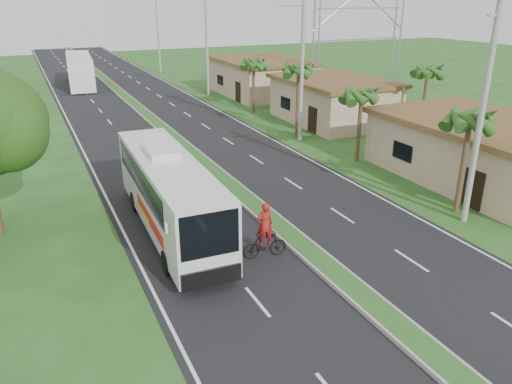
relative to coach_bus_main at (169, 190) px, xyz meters
name	(u,v)px	position (x,y,z in m)	size (l,w,h in m)	color
ground	(340,280)	(4.63, -6.92, -2.05)	(180.00, 180.00, 0.00)	#214E1C
road_asphalt	(183,147)	(4.63, 13.08, -2.04)	(14.00, 160.00, 0.02)	black
median_strip	(183,145)	(4.63, 13.08, -1.94)	(1.20, 160.00, 0.18)	gray
lane_edge_left	(87,159)	(-2.07, 13.08, -2.05)	(0.12, 160.00, 0.01)	silver
lane_edge_right	(267,136)	(11.33, 13.08, -2.05)	(0.12, 160.00, 0.01)	silver
shop_near	(485,150)	(18.63, -0.92, -0.27)	(8.60, 12.60, 3.52)	tan
shop_mid	(333,100)	(18.63, 15.08, -0.19)	(7.60, 10.60, 3.67)	tan
shop_far	(262,77)	(18.63, 29.08, -0.12)	(8.60, 11.60, 3.82)	tan
palm_verge_a	(470,119)	(13.63, -3.92, 2.69)	(2.40, 2.40, 5.45)	#473321
palm_verge_b	(362,95)	(14.03, 5.08, 2.31)	(2.40, 2.40, 5.05)	#473321
palm_verge_c	(299,69)	(13.43, 12.08, 3.08)	(2.40, 2.40, 5.85)	#473321
palm_verge_d	(254,63)	(13.93, 21.08, 2.50)	(2.40, 2.40, 5.25)	#473321
palm_behind_shop	(428,72)	(22.13, 8.08, 2.89)	(2.40, 2.40, 5.65)	#473321
utility_pole_a	(483,104)	(13.13, -4.92, 3.63)	(1.60, 0.28, 11.00)	gray
utility_pole_b	(302,55)	(13.11, 11.08, 4.21)	(3.20, 0.28, 12.00)	gray
utility_pole_c	(207,42)	(13.13, 31.08, 3.63)	(1.60, 0.28, 11.00)	gray
utility_pole_d	(158,32)	(13.13, 51.08, 3.37)	(1.60, 0.28, 10.50)	gray
billboard_lattice	(359,31)	(26.63, 23.08, 4.78)	(10.18, 1.18, 12.07)	gray
coach_bus_main	(169,190)	(0.00, 0.00, 0.00)	(2.74, 11.58, 3.72)	silver
coach_bus_far	(80,69)	(1.36, 43.33, 0.00)	(3.73, 12.58, 3.61)	white
motorcyclist	(265,238)	(2.81, -4.07, -1.16)	(1.94, 0.79, 2.44)	black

